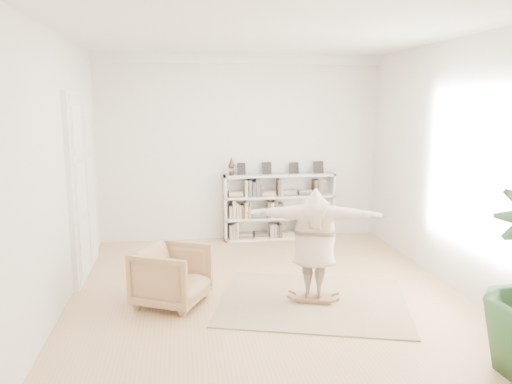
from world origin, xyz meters
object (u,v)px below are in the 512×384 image
(armchair, at_px, (172,276))
(rocker_board, at_px, (313,297))
(person, at_px, (315,241))
(bookshelf, at_px, (279,207))

(armchair, xyz_separation_m, rocker_board, (1.90, -0.23, -0.33))
(armchair, relative_size, person, 0.48)
(bookshelf, distance_m, person, 3.30)
(armchair, height_order, person, person)
(armchair, distance_m, rocker_board, 1.95)
(person, bearing_deg, armchair, 9.89)
(armchair, xyz_separation_m, person, (1.90, -0.23, 0.47))
(armchair, distance_m, person, 1.97)
(armchair, height_order, rocker_board, armchair)
(armchair, bearing_deg, rocker_board, -70.30)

